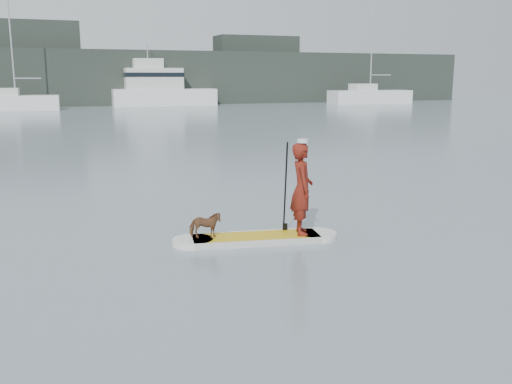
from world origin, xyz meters
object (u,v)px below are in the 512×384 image
object	(u,v)px
motor_yacht_a	(160,88)
paddleboard	(256,238)
sailboat_f	(369,95)
paddler	(302,189)
sailboat_c	(15,102)
dog	(205,225)

from	to	relation	value
motor_yacht_a	paddleboard	bearing A→B (deg)	-97.03
sailboat_f	paddleboard	bearing A→B (deg)	-122.38
paddler	sailboat_c	size ratio (longest dim) A/B	0.16
paddler	sailboat_f	size ratio (longest dim) A/B	0.13
dog	sailboat_f	distance (m)	58.46
sailboat_f	sailboat_c	bearing A→B (deg)	-179.66
paddleboard	sailboat_f	xyz separation A→B (m)	(32.47, 48.11, 0.92)
dog	sailboat_c	size ratio (longest dim) A/B	0.06
paddler	sailboat_c	distance (m)	49.60
paddleboard	motor_yacht_a	xyz separation A→B (m)	(8.73, 52.52, 1.81)
paddleboard	sailboat_f	distance (m)	58.05
paddleboard	sailboat_c	xyz separation A→B (m)	(-5.79, 48.98, 0.76)
paddleboard	motor_yacht_a	distance (m)	53.27
paddler	paddleboard	bearing A→B (deg)	96.22
dog	paddleboard	bearing A→B (deg)	-81.68
paddler	sailboat_c	world-z (taller)	sailboat_c
dog	motor_yacht_a	size ratio (longest dim) A/B	0.06
sailboat_c	motor_yacht_a	xyz separation A→B (m)	(14.52, 3.54, 1.05)
paddleboard	dog	world-z (taller)	dog
dog	sailboat_f	xyz separation A→B (m)	(33.46, 47.93, 0.60)
paddleboard	paddler	distance (m)	1.34
paddler	dog	world-z (taller)	paddler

